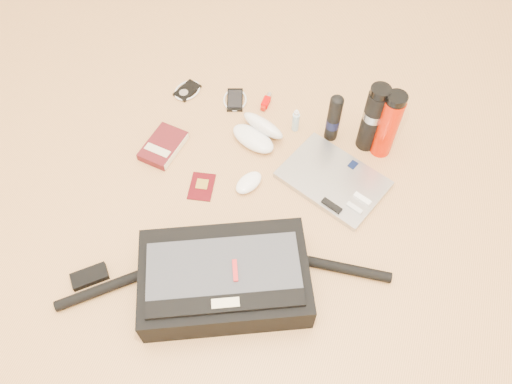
{
  "coord_description": "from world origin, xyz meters",
  "views": [
    {
      "loc": [
        0.31,
        -0.85,
        1.5
      ],
      "look_at": [
        0.0,
        0.03,
        0.06
      ],
      "focal_mm": 35.0,
      "sensor_mm": 36.0,
      "label": 1
    }
  ],
  "objects_px": {
    "book": "(164,146)",
    "thermos_red": "(388,125)",
    "thermos_black": "(373,118)",
    "laptop": "(333,180)",
    "messenger_bag": "(224,279)"
  },
  "relations": [
    {
      "from": "book",
      "to": "thermos_red",
      "type": "distance_m",
      "value": 0.83
    },
    {
      "from": "thermos_black",
      "to": "thermos_red",
      "type": "bearing_deg",
      "value": -11.18
    },
    {
      "from": "thermos_red",
      "to": "laptop",
      "type": "bearing_deg",
      "value": -123.23
    },
    {
      "from": "messenger_bag",
      "to": "thermos_black",
      "type": "height_order",
      "value": "thermos_black"
    },
    {
      "from": "laptop",
      "to": "book",
      "type": "height_order",
      "value": "laptop"
    },
    {
      "from": "book",
      "to": "thermos_red",
      "type": "xyz_separation_m",
      "value": [
        0.78,
        0.26,
        0.13
      ]
    },
    {
      "from": "thermos_red",
      "to": "messenger_bag",
      "type": "bearing_deg",
      "value": -116.69
    },
    {
      "from": "messenger_bag",
      "to": "book",
      "type": "relative_size",
      "value": 5.03
    },
    {
      "from": "laptop",
      "to": "thermos_black",
      "type": "distance_m",
      "value": 0.26
    },
    {
      "from": "messenger_bag",
      "to": "book",
      "type": "distance_m",
      "value": 0.61
    },
    {
      "from": "messenger_bag",
      "to": "thermos_red",
      "type": "relative_size",
      "value": 3.36
    },
    {
      "from": "thermos_black",
      "to": "laptop",
      "type": "bearing_deg",
      "value": -109.16
    },
    {
      "from": "thermos_red",
      "to": "book",
      "type": "bearing_deg",
      "value": -161.2
    },
    {
      "from": "thermos_black",
      "to": "thermos_red",
      "type": "xyz_separation_m",
      "value": [
        0.06,
        -0.01,
        -0.0
      ]
    },
    {
      "from": "book",
      "to": "thermos_black",
      "type": "relative_size",
      "value": 0.66
    }
  ]
}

